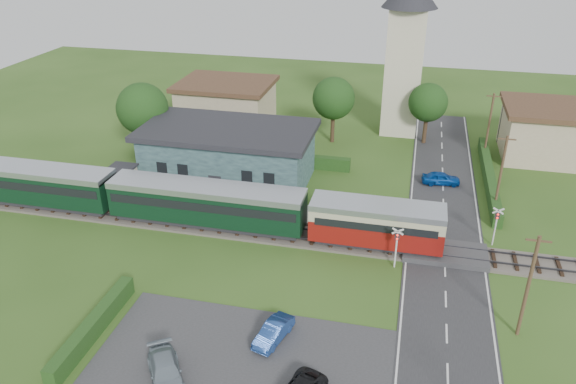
% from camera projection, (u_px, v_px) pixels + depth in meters
% --- Properties ---
extents(ground, '(120.00, 120.00, 0.00)m').
position_uv_depth(ground, '(309.00, 253.00, 42.51)').
color(ground, '#2D4C19').
extents(railway_track, '(76.00, 3.20, 0.49)m').
position_uv_depth(railway_track, '(314.00, 238.00, 44.20)').
color(railway_track, '#4C443D').
rests_on(railway_track, ground).
extents(road, '(6.00, 70.00, 0.05)m').
position_uv_depth(road, '(445.00, 270.00, 40.45)').
color(road, '#28282B').
rests_on(road, ground).
extents(car_park, '(17.00, 9.00, 0.08)m').
position_uv_depth(car_park, '(243.00, 360.00, 32.37)').
color(car_park, '#333335').
rests_on(car_park, ground).
extents(crossing_deck, '(6.20, 3.40, 0.45)m').
position_uv_depth(crossing_deck, '(445.00, 253.00, 42.10)').
color(crossing_deck, '#333335').
rests_on(crossing_deck, ground).
extents(platform, '(30.00, 3.00, 0.45)m').
position_uv_depth(platform, '(209.00, 205.00, 48.98)').
color(platform, gray).
rests_on(platform, ground).
extents(equipment_hut, '(2.30, 2.30, 2.55)m').
position_uv_depth(equipment_hut, '(123.00, 180.00, 49.94)').
color(equipment_hut, beige).
rests_on(equipment_hut, platform).
extents(station_building, '(16.00, 9.00, 5.30)m').
position_uv_depth(station_building, '(229.00, 154.00, 52.91)').
color(station_building, '#263940').
rests_on(station_building, ground).
extents(train, '(43.20, 2.90, 3.40)m').
position_uv_depth(train, '(170.00, 199.00, 45.74)').
color(train, '#232328').
rests_on(train, ground).
extents(church_tower, '(6.00, 6.00, 17.60)m').
position_uv_depth(church_tower, '(406.00, 43.00, 61.22)').
color(church_tower, beige).
rests_on(church_tower, ground).
extents(house_west, '(10.80, 8.80, 5.50)m').
position_uv_depth(house_west, '(227.00, 104.00, 66.06)').
color(house_west, tan).
rests_on(house_west, ground).
extents(house_east, '(8.80, 8.80, 5.50)m').
position_uv_depth(house_east, '(545.00, 131.00, 58.01)').
color(house_east, tan).
rests_on(house_east, ground).
extents(hedge_carpark, '(0.80, 9.00, 1.20)m').
position_uv_depth(hedge_carpark, '(93.00, 327.00, 34.07)').
color(hedge_carpark, '#193814').
rests_on(hedge_carpark, ground).
extents(hedge_roadside, '(0.80, 18.00, 1.20)m').
position_uv_depth(hedge_roadside, '(489.00, 177.00, 53.24)').
color(hedge_roadside, '#193814').
rests_on(hedge_roadside, ground).
extents(hedge_station, '(22.00, 0.80, 1.30)m').
position_uv_depth(hedge_station, '(244.00, 155.00, 57.74)').
color(hedge_station, '#193814').
rests_on(hedge_station, ground).
extents(tree_a, '(5.20, 5.20, 8.00)m').
position_uv_depth(tree_a, '(143.00, 109.00, 56.36)').
color(tree_a, '#332316').
rests_on(tree_a, ground).
extents(tree_b, '(4.60, 4.60, 7.34)m').
position_uv_depth(tree_b, '(334.00, 98.00, 60.66)').
color(tree_b, '#332316').
rests_on(tree_b, ground).
extents(tree_c, '(4.20, 4.20, 6.78)m').
position_uv_depth(tree_c, '(428.00, 103.00, 60.51)').
color(tree_c, '#332316').
rests_on(tree_c, ground).
extents(utility_pole_b, '(1.40, 0.22, 7.00)m').
position_uv_depth(utility_pole_b, '(528.00, 286.00, 32.75)').
color(utility_pole_b, '#473321').
rests_on(utility_pole_b, ground).
extents(utility_pole_c, '(1.40, 0.22, 7.00)m').
position_uv_depth(utility_pole_c, '(501.00, 174.00, 46.66)').
color(utility_pole_c, '#473321').
rests_on(utility_pole_c, ground).
extents(utility_pole_d, '(1.40, 0.22, 7.00)m').
position_uv_depth(utility_pole_d, '(489.00, 125.00, 57.09)').
color(utility_pole_d, '#473321').
rests_on(utility_pole_d, ground).
extents(crossing_signal_near, '(0.84, 0.28, 3.28)m').
position_uv_depth(crossing_signal_near, '(397.00, 242.00, 39.88)').
color(crossing_signal_near, silver).
rests_on(crossing_signal_near, ground).
extents(crossing_signal_far, '(0.84, 0.28, 3.28)m').
position_uv_depth(crossing_signal_far, '(497.00, 221.00, 42.58)').
color(crossing_signal_far, silver).
rests_on(crossing_signal_far, ground).
extents(streetlamp_west, '(0.30, 0.30, 5.15)m').
position_uv_depth(streetlamp_west, '(153.00, 111.00, 63.04)').
color(streetlamp_west, '#3F3F47').
rests_on(streetlamp_west, ground).
extents(streetlamp_east, '(0.30, 0.30, 5.15)m').
position_uv_depth(streetlamp_east, '(501.00, 117.00, 61.33)').
color(streetlamp_east, '#3F3F47').
rests_on(streetlamp_east, ground).
extents(car_on_road, '(3.66, 1.83, 1.20)m').
position_uv_depth(car_on_road, '(441.00, 178.00, 52.83)').
color(car_on_road, '#093D97').
rests_on(car_on_road, road).
extents(car_park_blue, '(2.04, 3.56, 1.11)m').
position_uv_depth(car_park_blue, '(274.00, 332.00, 33.61)').
color(car_park_blue, navy).
rests_on(car_park_blue, car_park).
extents(car_park_silver, '(3.69, 4.39, 1.20)m').
position_uv_depth(car_park_silver, '(166.00, 372.00, 30.65)').
color(car_park_silver, '#8796A2').
rests_on(car_park_silver, car_park).
extents(pedestrian_near, '(0.59, 0.42, 1.53)m').
position_uv_depth(pedestrian_near, '(299.00, 207.00, 46.54)').
color(pedestrian_near, gray).
rests_on(pedestrian_near, platform).
extents(pedestrian_far, '(0.65, 0.82, 1.68)m').
position_uv_depth(pedestrian_far, '(154.00, 188.00, 49.60)').
color(pedestrian_far, gray).
rests_on(pedestrian_far, platform).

